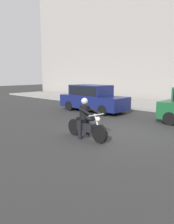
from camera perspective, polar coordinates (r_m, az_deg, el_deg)
The scene contains 3 objects.
ground_plane at distance 9.23m, azimuth 8.96°, elevation -5.52°, with size 80.00×80.00×0.00m, color #2B2B2B.
motorcycle_with_rider_black_leather at distance 8.27m, azimuth -0.23°, elevation -2.65°, with size 2.08×0.70×1.55m.
parked_sedan_navy at distance 14.46m, azimuth 1.38°, elevation 3.65°, with size 4.59×1.82×1.72m.
Camera 1 is at (4.90, -7.45, 2.40)m, focal length 35.50 mm.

